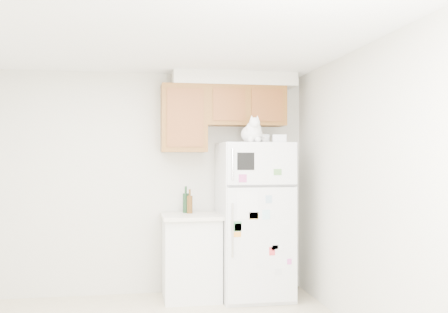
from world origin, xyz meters
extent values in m
cube|color=beige|center=(0.00, 2.00, 1.25)|extent=(3.80, 0.04, 2.50)
cube|color=beige|center=(0.00, -2.00, 1.25)|extent=(3.80, 0.04, 2.50)
cube|color=beige|center=(1.90, 0.00, 1.25)|extent=(0.04, 4.00, 2.50)
cube|color=white|center=(0.00, 0.00, 2.50)|extent=(3.80, 4.00, 0.04)
cube|color=brown|center=(1.20, 1.82, 2.12)|extent=(0.90, 0.33, 0.45)
cube|color=brown|center=(0.50, 1.82, 1.98)|extent=(0.50, 0.33, 0.75)
cube|color=silver|center=(1.07, 1.83, 2.42)|extent=(1.40, 0.37, 0.15)
cube|color=white|center=(1.26, 1.62, 0.85)|extent=(0.76, 0.72, 1.70)
cube|color=white|center=(1.26, 1.25, 1.48)|extent=(0.74, 0.03, 0.44)
cube|color=white|center=(1.26, 1.25, 0.64)|extent=(0.74, 0.03, 1.19)
cube|color=#59595B|center=(1.26, 1.25, 1.25)|extent=(0.74, 0.03, 0.02)
cylinder|color=silver|center=(0.94, 1.22, 1.47)|extent=(0.02, 0.02, 0.32)
cylinder|color=silver|center=(0.94, 1.22, 0.80)|extent=(0.02, 0.02, 0.55)
cube|color=black|center=(1.08, 1.23, 1.50)|extent=(0.18, 0.00, 0.18)
cube|color=white|center=(1.10, 1.23, 1.05)|extent=(0.22, 0.00, 0.28)
cube|color=#408E5A|center=(0.98, 1.23, 0.84)|extent=(0.11, 0.00, 0.10)
cube|color=silver|center=(1.42, 1.23, 0.36)|extent=(0.08, 0.00, 0.06)
cube|color=#BC4B8F|center=(1.05, 1.23, 1.33)|extent=(0.08, 0.00, 0.08)
cube|color=#568B45|center=(1.42, 1.23, 1.39)|extent=(0.09, 0.00, 0.06)
cube|color=#A3DAE7|center=(1.29, 1.23, 0.95)|extent=(0.08, 0.00, 0.10)
cube|color=#CE52AD|center=(1.54, 1.23, 0.46)|extent=(0.05, 0.00, 0.06)
cube|color=white|center=(1.38, 1.23, 0.64)|extent=(0.08, 0.00, 0.10)
cube|color=gold|center=(1.16, 1.23, 0.94)|extent=(0.10, 0.00, 0.08)
cube|color=orange|center=(0.99, 1.23, 0.75)|extent=(0.07, 0.00, 0.05)
cube|color=#D7353E|center=(1.36, 1.23, 0.57)|extent=(0.06, 0.00, 0.09)
cube|color=#8AACC4|center=(1.32, 1.23, 1.11)|extent=(0.07, 0.00, 0.08)
cube|color=white|center=(1.41, 1.23, 0.61)|extent=(0.11, 0.00, 0.05)
cube|color=white|center=(1.50, 1.23, 0.86)|extent=(0.09, 0.00, 0.05)
cube|color=silver|center=(1.00, 1.23, 0.83)|extent=(0.08, 0.00, 0.08)
cube|color=silver|center=(1.22, 1.23, 0.45)|extent=(0.08, 0.00, 0.06)
cube|color=white|center=(0.57, 1.68, 0.44)|extent=(0.60, 0.60, 0.88)
cube|color=white|center=(0.57, 1.66, 0.90)|extent=(0.64, 0.64, 0.04)
ellipsoid|color=white|center=(1.20, 1.51, 1.79)|extent=(0.23, 0.31, 0.19)
ellipsoid|color=white|center=(1.20, 1.42, 1.84)|extent=(0.17, 0.13, 0.18)
sphere|color=white|center=(1.20, 1.37, 1.91)|extent=(0.11, 0.11, 0.11)
cone|color=white|center=(1.17, 1.37, 1.96)|extent=(0.04, 0.04, 0.04)
cone|color=white|center=(1.24, 1.37, 1.96)|extent=(0.04, 0.04, 0.04)
cone|color=#D88C8C|center=(1.17, 1.37, 1.96)|extent=(0.02, 0.02, 0.03)
cone|color=#D88C8C|center=(1.24, 1.37, 1.96)|extent=(0.02, 0.02, 0.03)
sphere|color=white|center=(1.20, 1.32, 1.89)|extent=(0.05, 0.05, 0.05)
sphere|color=white|center=(1.17, 1.39, 1.73)|extent=(0.06, 0.06, 0.06)
sphere|color=white|center=(1.24, 1.39, 1.73)|extent=(0.06, 0.06, 0.06)
cylinder|color=white|center=(1.30, 1.61, 1.73)|extent=(0.14, 0.19, 0.07)
cube|color=white|center=(1.37, 1.78, 1.75)|extent=(0.20, 0.15, 0.10)
cube|color=white|center=(1.53, 1.56, 1.74)|extent=(0.17, 0.14, 0.09)
camera|label=1|loc=(-0.07, -4.01, 1.53)|focal=42.00mm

